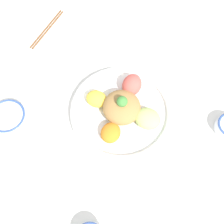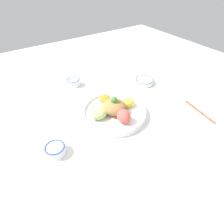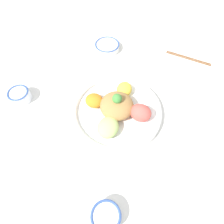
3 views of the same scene
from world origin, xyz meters
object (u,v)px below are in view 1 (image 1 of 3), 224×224
Objects in this scene: salad_platter at (122,110)px; serving_spoon_main at (144,33)px; sauce_bowl_red at (8,117)px; chopsticks_pair_near at (47,29)px.

serving_spoon_main is (0.34, 0.03, -0.02)m from salad_platter.
salad_platter is at bearing -66.42° from sauce_bowl_red.
salad_platter reaches higher than serving_spoon_main.
sauce_bowl_red is 0.57m from serving_spoon_main.
salad_platter reaches higher than chopsticks_pair_near.
serving_spoon_main is at bearing 5.53° from salad_platter.
sauce_bowl_red is 0.95× the size of serving_spoon_main.
chopsticks_pair_near is 0.37m from serving_spoon_main.
salad_platter is 2.85× the size of sauce_bowl_red.
sauce_bowl_red reaches higher than chopsticks_pair_near.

